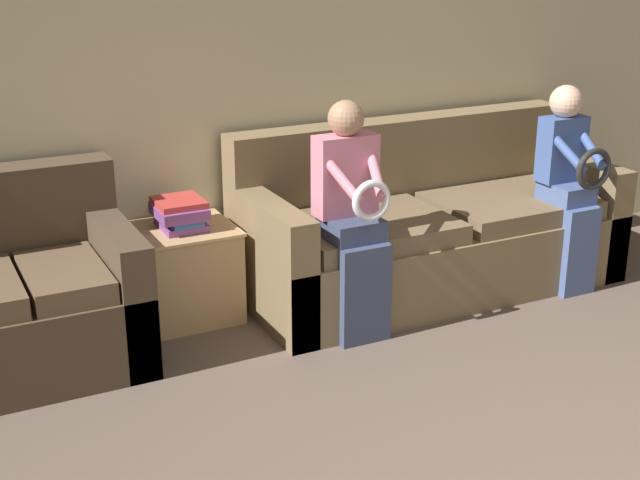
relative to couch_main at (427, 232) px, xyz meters
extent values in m
cube|color=beige|center=(-0.78, 0.49, 0.94)|extent=(6.70, 0.06, 2.55)
cube|color=brown|center=(0.00, -0.05, -0.13)|extent=(2.23, 0.91, 0.41)
cube|color=brown|center=(0.00, 0.30, 0.35)|extent=(2.23, 0.20, 0.54)
cube|color=brown|center=(-1.04, -0.05, 0.01)|extent=(0.16, 0.91, 0.68)
cube|color=brown|center=(1.04, -0.05, 0.01)|extent=(0.16, 0.91, 0.68)
cube|color=brown|center=(-0.48, -0.15, 0.14)|extent=(0.90, 0.67, 0.11)
cube|color=brown|center=(0.48, -0.15, 0.14)|extent=(0.90, 0.67, 0.11)
cube|color=#473828|center=(-1.84, -0.02, 0.00)|extent=(0.16, 0.87, 0.67)
cube|color=brown|center=(-2.12, -0.12, 0.14)|extent=(0.37, 0.63, 0.11)
cube|color=#384260|center=(-0.71, -0.51, -0.07)|extent=(0.28, 0.10, 0.52)
cube|color=#384260|center=(-0.71, -0.37, 0.25)|extent=(0.28, 0.28, 0.11)
cube|color=#D17A8E|center=(-0.71, -0.30, 0.51)|extent=(0.32, 0.14, 0.42)
sphere|color=#A37A5B|center=(-0.71, -0.30, 0.80)|extent=(0.18, 0.18, 0.18)
torus|color=silver|center=(-0.71, -0.57, 0.45)|extent=(0.21, 0.04, 0.21)
cylinder|color=#D17A8E|center=(-0.81, -0.43, 0.54)|extent=(0.13, 0.31, 0.23)
cylinder|color=#D17A8E|center=(-0.61, -0.43, 0.54)|extent=(0.13, 0.31, 0.23)
cube|color=#475B8E|center=(0.71, -0.51, -0.07)|extent=(0.23, 0.10, 0.52)
cube|color=#475B8E|center=(0.71, -0.37, 0.25)|extent=(0.23, 0.28, 0.11)
cube|color=#3D5693|center=(0.71, -0.30, 0.49)|extent=(0.27, 0.14, 0.38)
sphere|color=#DBB293|center=(0.71, -0.30, 0.76)|extent=(0.19, 0.19, 0.19)
torus|color=black|center=(0.71, -0.57, 0.43)|extent=(0.24, 0.04, 0.24)
cylinder|color=#3D5693|center=(0.62, -0.43, 0.52)|extent=(0.09, 0.30, 0.21)
cylinder|color=#3D5693|center=(0.80, -0.43, 0.52)|extent=(0.09, 0.30, 0.21)
cube|color=tan|center=(-1.43, 0.19, -0.07)|extent=(0.53, 0.47, 0.52)
cube|color=tan|center=(-1.43, 0.19, 0.18)|extent=(0.55, 0.49, 0.02)
cube|color=#7A4284|center=(-1.43, 0.18, 0.21)|extent=(0.23, 0.27, 0.04)
cube|color=#33569E|center=(-1.44, 0.19, 0.24)|extent=(0.16, 0.29, 0.03)
cube|color=#7A4284|center=(-1.45, 0.18, 0.29)|extent=(0.25, 0.29, 0.06)
cube|color=#BC3833|center=(-1.44, 0.19, 0.33)|extent=(0.25, 0.27, 0.03)
camera|label=1|loc=(-2.79, -4.15, 1.73)|focal=50.00mm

